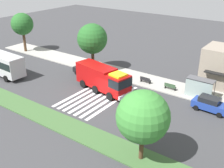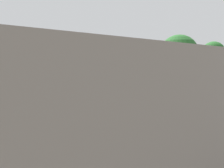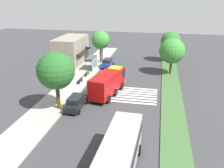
% 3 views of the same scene
% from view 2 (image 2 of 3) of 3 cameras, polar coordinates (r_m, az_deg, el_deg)
% --- Properties ---
extents(ground_plane, '(120.00, 120.00, 0.00)m').
position_cam_2_polar(ground_plane, '(25.00, -4.51, -4.03)').
color(ground_plane, '#38383A').
extents(sidewalk, '(60.00, 4.57, 0.14)m').
position_cam_2_polar(sidewalk, '(20.35, 13.09, -7.02)').
color(sidewalk, '#9E9B93').
rests_on(sidewalk, ground_plane).
extents(median_strip, '(60.00, 3.00, 0.14)m').
position_cam_2_polar(median_strip, '(30.60, -14.95, -1.81)').
color(median_strip, '#3D6033').
rests_on(median_strip, ground_plane).
extents(crosswalk, '(5.85, 10.97, 0.01)m').
position_cam_2_polar(crosswalk, '(25.61, -3.20, -3.70)').
color(crosswalk, silver).
rests_on(crosswalk, ground_plane).
extents(fire_truck, '(9.06, 4.02, 3.42)m').
position_cam_2_polar(fire_truck, '(24.32, 0.27, 0.30)').
color(fire_truck, '#A50C0C').
rests_on(fire_truck, ground_plane).
extents(parked_car_west, '(4.73, 2.06, 1.80)m').
position_cam_2_polar(parked_car_west, '(27.64, 12.78, -1.06)').
color(parked_car_west, black).
rests_on(parked_car_west, ground_plane).
extents(parked_car_mid, '(4.28, 2.12, 1.76)m').
position_cam_2_polar(parked_car_mid, '(13.76, -26.13, -11.78)').
color(parked_car_mid, navy).
rests_on(parked_car_mid, ground_plane).
extents(transit_bus, '(10.45, 3.13, 3.50)m').
position_cam_2_polar(transit_bus, '(41.23, 10.40, 3.82)').
color(transit_bus, '#B2B2B7').
rests_on(transit_bus, ground_plane).
extents(bus_stop_shelter, '(3.50, 1.40, 2.46)m').
position_cam_2_polar(bus_stop_shelter, '(12.59, -11.87, -8.21)').
color(bus_stop_shelter, '#4C4C51').
rests_on(bus_stop_shelter, sidewalk).
extents(bench_near_shelter, '(1.60, 0.50, 0.90)m').
position_cam_2_polar(bench_near_shelter, '(15.68, -0.15, -9.57)').
color(bench_near_shelter, '#2D472D').
rests_on(bench_near_shelter, sidewalk).
extents(bench_west_of_shelter, '(1.60, 0.50, 0.90)m').
position_cam_2_polar(bench_west_of_shelter, '(18.76, 7.42, -6.56)').
color(bench_west_of_shelter, black).
rests_on(bench_west_of_shelter, sidewalk).
extents(storefront_building, '(9.82, 5.71, 5.67)m').
position_cam_2_polar(storefront_building, '(6.11, -2.48, -17.35)').
color(storefront_building, gray).
rests_on(storefront_building, ground_plane).
extents(sidewalk_tree_far_west, '(4.17, 4.17, 7.42)m').
position_cam_2_polar(sidewalk_tree_far_west, '(43.46, 26.15, 7.74)').
color(sidewalk_tree_far_west, '#513823').
rests_on(sidewalk_tree_far_west, sidewalk).
extents(sidewalk_tree_west, '(4.76, 4.76, 7.54)m').
position_cam_2_polar(sidewalk_tree_west, '(26.92, 17.90, 7.80)').
color(sidewalk_tree_west, '#47301E').
rests_on(sidewalk_tree_west, sidewalk).
extents(fire_hydrant, '(0.28, 0.28, 0.70)m').
position_cam_2_polar(fire_hydrant, '(27.57, 16.47, -2.13)').
color(fire_hydrant, gold).
rests_on(fire_hydrant, sidewalk).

